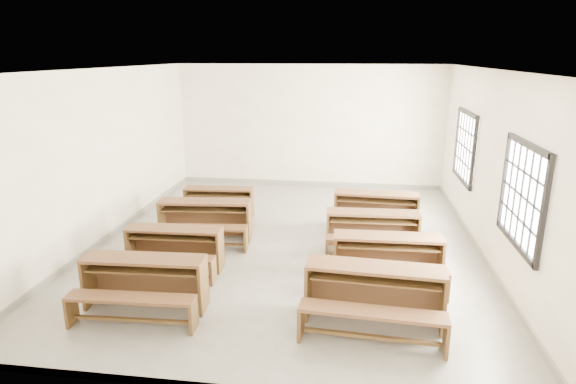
# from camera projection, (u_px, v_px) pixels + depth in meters

# --- Properties ---
(room) EXTENTS (8.50, 8.50, 3.20)m
(room) POSITION_uv_depth(u_px,v_px,m) (293.00, 130.00, 8.52)
(room) COLOR gray
(room) RESTS_ON ground
(desk_set_0) EXTENTS (1.72, 0.94, 0.76)m
(desk_set_0) POSITION_uv_depth(u_px,v_px,m) (144.00, 280.00, 6.63)
(desk_set_0) COLOR brown
(desk_set_0) RESTS_ON ground
(desk_set_1) EXTENTS (1.59, 0.85, 0.71)m
(desk_set_1) POSITION_uv_depth(u_px,v_px,m) (174.00, 246.00, 7.90)
(desk_set_1) COLOR brown
(desk_set_1) RESTS_ON ground
(desk_set_2) EXTENTS (1.80, 1.05, 0.78)m
(desk_set_2) POSITION_uv_depth(u_px,v_px,m) (205.00, 218.00, 9.13)
(desk_set_2) COLOR brown
(desk_set_2) RESTS_ON ground
(desk_set_3) EXTENTS (1.53, 0.86, 0.67)m
(desk_set_3) POSITION_uv_depth(u_px,v_px,m) (219.00, 201.00, 10.41)
(desk_set_3) COLOR brown
(desk_set_3) RESTS_ON ground
(desk_set_4) EXTENTS (1.86, 1.05, 0.81)m
(desk_set_4) POSITION_uv_depth(u_px,v_px,m) (374.00, 292.00, 6.25)
(desk_set_4) COLOR brown
(desk_set_4) RESTS_ON ground
(desk_set_5) EXTENTS (1.70, 0.91, 0.75)m
(desk_set_5) POSITION_uv_depth(u_px,v_px,m) (388.00, 256.00, 7.44)
(desk_set_5) COLOR brown
(desk_set_5) RESTS_ON ground
(desk_set_6) EXTENTS (1.67, 0.91, 0.74)m
(desk_set_6) POSITION_uv_depth(u_px,v_px,m) (372.00, 229.00, 8.60)
(desk_set_6) COLOR brown
(desk_set_6) RESTS_ON ground
(desk_set_7) EXTENTS (1.72, 0.96, 0.75)m
(desk_set_7) POSITION_uv_depth(u_px,v_px,m) (376.00, 208.00, 9.72)
(desk_set_7) COLOR brown
(desk_set_7) RESTS_ON ground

